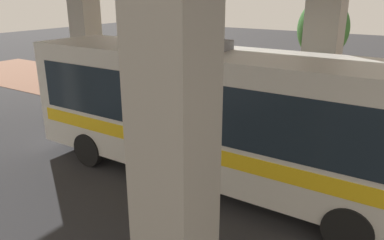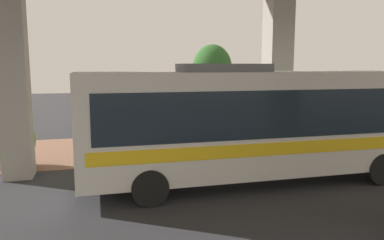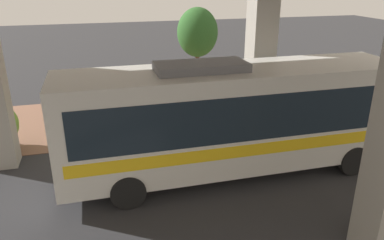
{
  "view_description": "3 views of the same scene",
  "coord_description": "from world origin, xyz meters",
  "px_view_note": "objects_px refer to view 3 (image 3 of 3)",
  "views": [
    {
      "loc": [
        11.12,
        7.31,
        4.91
      ],
      "look_at": [
        1.39,
        1.0,
        0.95
      ],
      "focal_mm": 35.0,
      "sensor_mm": 36.0,
      "label": 1
    },
    {
      "loc": [
        13.74,
        -2.15,
        3.71
      ],
      "look_at": [
        2.06,
        0.89,
        1.96
      ],
      "focal_mm": 35.0,
      "sensor_mm": 36.0,
      "label": 2
    },
    {
      "loc": [
        13.36,
        -1.43,
        6.17
      ],
      "look_at": [
        0.65,
        1.99,
        1.02
      ],
      "focal_mm": 35.0,
      "sensor_mm": 36.0,
      "label": 3
    }
  ],
  "objects_px": {
    "fire_hydrant": "(116,120)",
    "planter_front": "(150,106)",
    "bus": "(233,115)",
    "street_tree_near": "(197,33)",
    "planter_back": "(78,123)"
  },
  "relations": [
    {
      "from": "fire_hydrant",
      "to": "planter_front",
      "type": "xyz_separation_m",
      "value": [
        -0.47,
        1.51,
        0.32
      ]
    },
    {
      "from": "bus",
      "to": "fire_hydrant",
      "type": "height_order",
      "value": "bus"
    },
    {
      "from": "planter_front",
      "to": "street_tree_near",
      "type": "height_order",
      "value": "street_tree_near"
    },
    {
      "from": "planter_back",
      "to": "street_tree_near",
      "type": "height_order",
      "value": "street_tree_near"
    },
    {
      "from": "planter_front",
      "to": "planter_back",
      "type": "height_order",
      "value": "planter_front"
    },
    {
      "from": "planter_front",
      "to": "street_tree_near",
      "type": "distance_m",
      "value": 4.4
    },
    {
      "from": "planter_back",
      "to": "bus",
      "type": "bearing_deg",
      "value": 50.15
    },
    {
      "from": "street_tree_near",
      "to": "planter_back",
      "type": "bearing_deg",
      "value": -62.34
    },
    {
      "from": "bus",
      "to": "planter_back",
      "type": "distance_m",
      "value": 6.53
    },
    {
      "from": "planter_front",
      "to": "street_tree_near",
      "type": "xyz_separation_m",
      "value": [
        -2.16,
        2.72,
        2.71
      ]
    },
    {
      "from": "fire_hydrant",
      "to": "street_tree_near",
      "type": "height_order",
      "value": "street_tree_near"
    },
    {
      "from": "bus",
      "to": "fire_hydrant",
      "type": "distance_m",
      "value": 5.82
    },
    {
      "from": "fire_hydrant",
      "to": "street_tree_near",
      "type": "xyz_separation_m",
      "value": [
        -2.62,
        4.23,
        3.03
      ]
    },
    {
      "from": "bus",
      "to": "planter_front",
      "type": "height_order",
      "value": "bus"
    },
    {
      "from": "bus",
      "to": "planter_back",
      "type": "relative_size",
      "value": 7.7
    }
  ]
}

